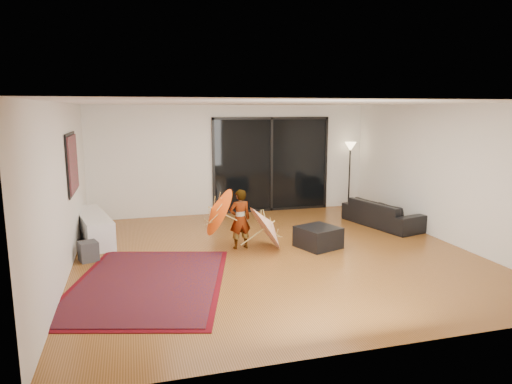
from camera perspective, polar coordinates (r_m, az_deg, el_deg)
name	(u,v)px	position (r m, az deg, el deg)	size (l,w,h in m)	color
floor	(275,253)	(8.40, 2.44, -7.69)	(7.00, 7.00, 0.00)	#945A28
ceiling	(277,103)	(7.99, 2.59, 11.05)	(7.00, 7.00, 0.00)	white
wall_back	(233,160)	(11.44, -2.91, 4.05)	(7.00, 7.00, 0.00)	silver
wall_front	(379,230)	(4.95, 15.14, -4.64)	(7.00, 7.00, 0.00)	silver
wall_left	(64,190)	(7.77, -22.86, 0.27)	(7.00, 7.00, 0.00)	silver
wall_right	(445,173)	(9.75, 22.50, 2.18)	(7.00, 7.00, 0.00)	silver
sliding_door	(271,165)	(11.68, 1.93, 3.45)	(3.06, 0.07, 2.40)	black
painting	(72,163)	(8.71, -21.96, 3.33)	(0.04, 1.28, 1.08)	black
media_console	(93,227)	(9.70, -19.66, -4.15)	(0.49, 1.96, 0.55)	white
speaker	(88,251)	(8.48, -20.22, -6.97)	(0.30, 0.30, 0.34)	#424244
persian_rug	(148,283)	(7.19, -13.37, -11.05)	(2.95, 3.57, 0.02)	#52070F
sofa	(382,213)	(10.67, 15.52, -2.59)	(1.93, 0.76, 0.56)	black
ottoman	(318,237)	(8.79, 7.77, -5.61)	(0.69, 0.69, 0.40)	black
floor_lamp	(350,156)	(12.26, 11.68, 4.41)	(0.30, 0.30, 1.75)	black
child	(240,219)	(8.56, -2.02, -3.40)	(0.41, 0.27, 1.13)	#999999
parasol_orange	(211,213)	(8.37, -5.61, -2.59)	(0.60, 0.94, 0.92)	#F14E0C
parasol_white	(273,222)	(8.59, 2.12, -3.78)	(0.67, 0.95, 0.98)	white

